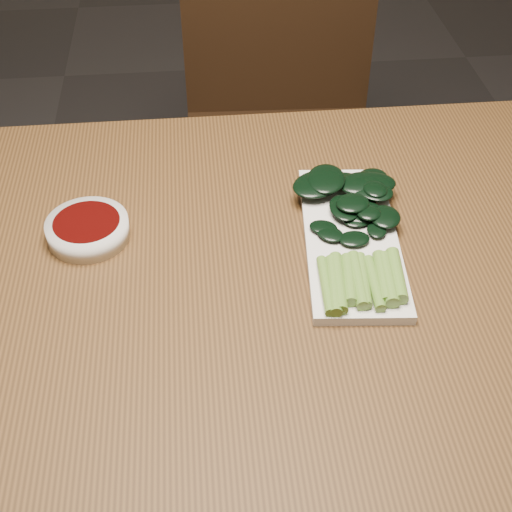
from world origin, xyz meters
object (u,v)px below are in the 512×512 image
object	(u,v)px
chair_far	(281,121)
sauce_bowl	(88,229)
table	(237,312)
gai_lan	(356,220)
serving_plate	(351,239)

from	to	relation	value
chair_far	sauce_bowl	bearing A→B (deg)	-115.24
table	chair_far	bearing A→B (deg)	78.13
sauce_bowl	gai_lan	bearing A→B (deg)	-4.31
chair_far	serving_plate	size ratio (longest dim) A/B	2.80
chair_far	gai_lan	size ratio (longest dim) A/B	2.97
chair_far	gai_lan	xyz separation A→B (m)	(0.01, -0.72, 0.29)
table	serving_plate	size ratio (longest dim) A/B	4.40
serving_plate	chair_far	bearing A→B (deg)	89.82
serving_plate	gai_lan	size ratio (longest dim) A/B	1.06
sauce_bowl	gai_lan	xyz separation A→B (m)	(0.37, -0.03, 0.01)
table	chair_far	xyz separation A→B (m)	(0.17, 0.79, -0.19)
table	sauce_bowl	distance (m)	0.24
chair_far	serving_plate	world-z (taller)	chair_far
serving_plate	gai_lan	world-z (taller)	gai_lan
sauce_bowl	serving_plate	distance (m)	0.36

